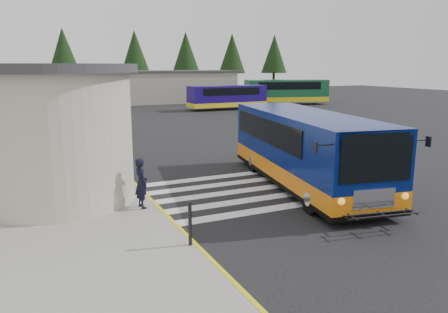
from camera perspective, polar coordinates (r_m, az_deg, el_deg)
name	(u,v)px	position (r m, az deg, el deg)	size (l,w,h in m)	color
ground	(240,185)	(18.24, 2.14, -3.75)	(140.00, 140.00, 0.00)	black
sidewalk	(2,184)	(20.23, -26.99, -3.27)	(10.00, 34.00, 0.15)	gray
curb_strip	(122,172)	(20.59, -13.14, -2.01)	(0.12, 34.00, 0.16)	yellow
crosswalk	(238,191)	(17.33, 1.88, -4.56)	(8.00, 5.35, 0.01)	silver
depot_building	(136,87)	(59.37, -11.43, 8.91)	(26.40, 8.40, 4.20)	gray
tree_line	(123,52)	(67.19, -13.02, 13.14)	(58.40, 4.40, 10.00)	black
transit_bus	(305,152)	(18.08, 10.52, 0.62)	(5.04, 10.99, 3.01)	navy
pedestrian_a	(141,183)	(14.97, -10.76, -3.43)	(0.63, 0.41, 1.71)	black
pedestrian_b	(42,185)	(15.90, -22.66, -3.49)	(0.77, 0.60, 1.59)	black
bollard	(190,224)	(11.80, -4.46, -8.74)	(0.10, 0.10, 1.21)	black
far_bus_a	(227,96)	(49.53, 0.42, 7.89)	(8.92, 2.57, 2.30)	#180860
far_bus_b	(286,91)	(56.51, 8.13, 8.51)	(10.78, 5.46, 2.68)	#15502F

